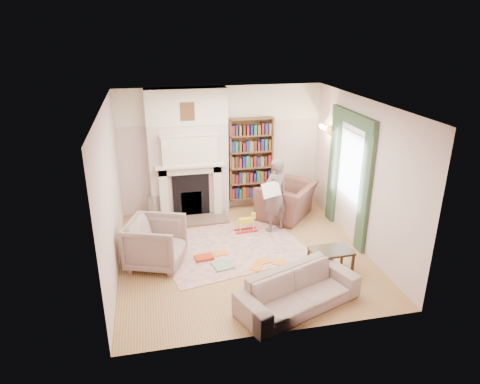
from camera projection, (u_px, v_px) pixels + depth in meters
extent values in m
plane|color=brown|center=(243.00, 254.00, 8.02)|extent=(4.50, 4.50, 0.00)
plane|color=white|center=(243.00, 104.00, 6.99)|extent=(4.50, 4.50, 0.00)
plane|color=beige|center=(221.00, 150.00, 9.55)|extent=(4.50, 0.00, 4.50)
plane|color=beige|center=(281.00, 244.00, 5.46)|extent=(4.50, 0.00, 4.50)
plane|color=beige|center=(110.00, 194.00, 7.06)|extent=(0.00, 4.50, 4.50)
plane|color=beige|center=(361.00, 175.00, 7.94)|extent=(0.00, 4.50, 4.50)
cube|color=beige|center=(188.00, 154.00, 9.24)|extent=(1.70, 0.35, 2.80)
cube|color=silver|center=(190.00, 166.00, 9.05)|extent=(1.47, 0.24, 0.05)
cube|color=black|center=(191.00, 196.00, 9.40)|extent=(0.80, 0.06, 0.96)
cube|color=silver|center=(189.00, 150.00, 8.94)|extent=(1.15, 0.18, 0.62)
cube|color=brown|center=(251.00, 159.00, 9.64)|extent=(1.00, 0.24, 1.85)
cube|color=silver|center=(351.00, 166.00, 8.29)|extent=(0.02, 0.90, 1.30)
cube|color=#2F452C|center=(365.00, 191.00, 7.73)|extent=(0.07, 0.32, 2.40)
cube|color=#2F452C|center=(333.00, 167.00, 9.01)|extent=(0.07, 0.32, 2.40)
cube|color=#2F452C|center=(353.00, 118.00, 7.94)|extent=(0.09, 1.70, 0.24)
cube|color=beige|center=(231.00, 247.00, 8.25)|extent=(3.03, 2.56, 0.01)
imported|color=#54322C|center=(286.00, 200.00, 9.42)|extent=(1.58, 1.59, 0.78)
imported|color=#ADA18E|center=(156.00, 243.00, 7.52)|extent=(1.19, 1.18, 0.86)
imported|color=#AEA28F|center=(298.00, 290.00, 6.43)|extent=(2.07, 1.39, 0.56)
imported|color=#5F4F4C|center=(275.00, 195.00, 8.64)|extent=(0.68, 0.58, 1.58)
cube|color=white|center=(271.00, 190.00, 8.36)|extent=(0.44, 0.28, 0.29)
cylinder|color=#9A9DA2|center=(153.00, 208.00, 9.32)|extent=(0.29, 0.29, 0.55)
cube|color=gold|center=(223.00, 265.00, 7.58)|extent=(0.40, 0.40, 0.03)
cube|color=#B03114|center=(204.00, 258.00, 7.81)|extent=(0.36, 0.26, 0.06)
cube|color=red|center=(264.00, 261.00, 7.73)|extent=(0.28, 0.23, 0.02)
cube|color=red|center=(221.00, 253.00, 7.99)|extent=(0.25, 0.20, 0.02)
cube|color=red|center=(256.00, 267.00, 7.53)|extent=(0.29, 0.30, 0.02)
cube|color=red|center=(280.00, 263.00, 7.68)|extent=(0.30, 0.28, 0.02)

